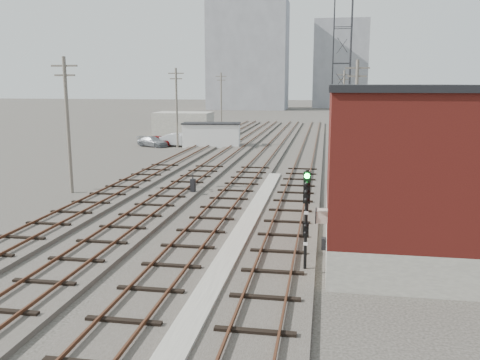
% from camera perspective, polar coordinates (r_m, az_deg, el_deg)
% --- Properties ---
extents(ground, '(320.00, 320.00, 0.00)m').
position_cam_1_polar(ground, '(71.74, 6.12, 4.90)').
color(ground, '#282621').
rests_on(ground, ground).
extents(track_right, '(3.20, 90.00, 0.39)m').
position_cam_1_polar(track_right, '(50.78, 7.45, 2.58)').
color(track_right, '#332D28').
rests_on(track_right, ground).
extents(track_mid_right, '(3.20, 90.00, 0.39)m').
position_cam_1_polar(track_mid_right, '(51.08, 2.96, 2.70)').
color(track_mid_right, '#332D28').
rests_on(track_mid_right, ground).
extents(track_mid_left, '(3.20, 90.00, 0.39)m').
position_cam_1_polar(track_mid_left, '(51.69, -1.46, 2.81)').
color(track_mid_left, '#332D28').
rests_on(track_mid_left, ground).
extents(track_left, '(3.20, 90.00, 0.39)m').
position_cam_1_polar(track_left, '(52.60, -5.74, 2.90)').
color(track_left, '#332D28').
rests_on(track_left, ground).
extents(platform_curb, '(0.90, 28.00, 0.26)m').
position_cam_1_polar(platform_curb, '(26.50, 0.93, -4.85)').
color(platform_curb, gray).
rests_on(platform_curb, ground).
extents(brick_building, '(6.54, 12.20, 7.22)m').
position_cam_1_polar(brick_building, '(23.73, 17.15, 1.47)').
color(brick_building, gray).
rests_on(brick_building, ground).
extents(lattice_tower, '(1.60, 1.60, 15.00)m').
position_cam_1_polar(lattice_tower, '(46.25, 11.25, 10.86)').
color(lattice_tower, black).
rests_on(lattice_tower, ground).
extents(utility_pole_left_a, '(1.80, 0.24, 9.00)m').
position_cam_1_polar(utility_pole_left_a, '(35.57, -18.79, 6.22)').
color(utility_pole_left_a, '#595147').
rests_on(utility_pole_left_a, ground).
extents(utility_pole_left_b, '(1.80, 0.24, 9.00)m').
position_cam_1_polar(utility_pole_left_b, '(58.75, -7.13, 8.29)').
color(utility_pole_left_b, '#595147').
rests_on(utility_pole_left_b, ground).
extents(utility_pole_left_c, '(1.80, 0.24, 9.00)m').
position_cam_1_polar(utility_pole_left_c, '(83.00, -2.13, 9.07)').
color(utility_pole_left_c, '#595147').
rests_on(utility_pole_left_c, ground).
extents(utility_pole_right_a, '(1.80, 0.24, 9.00)m').
position_cam_1_polar(utility_pole_right_a, '(39.37, 12.83, 6.91)').
color(utility_pole_right_a, '#595147').
rests_on(utility_pole_right_a, ground).
extents(utility_pole_right_b, '(1.80, 0.24, 9.00)m').
position_cam_1_polar(utility_pole_right_b, '(69.31, 11.52, 8.52)').
color(utility_pole_right_b, '#595147').
rests_on(utility_pole_right_b, ground).
extents(apartment_left, '(22.00, 14.00, 30.00)m').
position_cam_1_polar(apartment_left, '(148.13, 0.95, 13.77)').
color(apartment_left, gray).
rests_on(apartment_left, ground).
extents(apartment_right, '(16.00, 12.00, 26.00)m').
position_cam_1_polar(apartment_right, '(161.38, 11.18, 12.62)').
color(apartment_right, gray).
rests_on(apartment_right, ground).
extents(shed_left, '(8.00, 5.00, 3.20)m').
position_cam_1_polar(shed_left, '(74.30, -6.34, 6.34)').
color(shed_left, gray).
rests_on(shed_left, ground).
extents(shed_right, '(6.00, 6.00, 4.00)m').
position_cam_1_polar(shed_right, '(81.54, 12.96, 6.80)').
color(shed_right, gray).
rests_on(shed_right, ground).
extents(signal_mast, '(0.40, 0.41, 4.08)m').
position_cam_1_polar(signal_mast, '(19.48, 7.44, -3.77)').
color(signal_mast, gray).
rests_on(signal_mast, ground).
extents(switch_stand, '(0.34, 0.34, 1.26)m').
position_cam_1_polar(switch_stand, '(33.76, -5.30, -0.67)').
color(switch_stand, black).
rests_on(switch_stand, ground).
extents(site_trailer, '(6.98, 3.67, 2.82)m').
position_cam_1_polar(site_trailer, '(59.21, -3.21, 5.09)').
color(site_trailer, white).
rests_on(site_trailer, ground).
extents(car_red, '(3.91, 2.30, 1.25)m').
position_cam_1_polar(car_red, '(61.12, -9.09, 4.40)').
color(car_red, maroon).
rests_on(car_red, ground).
extents(car_silver, '(4.84, 2.22, 1.54)m').
position_cam_1_polar(car_silver, '(60.11, -6.76, 4.50)').
color(car_silver, '#B1B5BA').
rests_on(car_silver, ground).
extents(car_grey, '(4.37, 3.20, 1.18)m').
position_cam_1_polar(car_grey, '(60.37, -9.79, 4.27)').
color(car_grey, gray).
rests_on(car_grey, ground).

